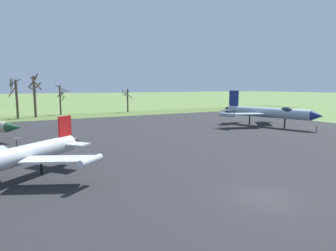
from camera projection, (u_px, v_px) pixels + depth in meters
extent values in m
plane|color=#607F42|center=(263.00, 198.00, 17.57)|extent=(600.00, 600.00, 0.00)
cube|color=#28282B|center=(138.00, 144.00, 33.68)|extent=(77.39, 61.99, 0.05)
cube|color=#536D34|center=(72.00, 116.00, 65.72)|extent=(137.39, 12.00, 0.06)
cone|color=#234C2D|center=(14.00, 127.00, 34.40)|extent=(2.20, 2.17, 1.18)
cylinder|color=black|center=(17.00, 144.00, 31.95)|extent=(0.08, 0.08, 0.74)
cube|color=white|center=(16.00, 139.00, 31.88)|extent=(0.53, 0.28, 0.38)
cylinder|color=silver|center=(11.00, 158.00, 19.59)|extent=(9.68, 8.12, 1.31)
cylinder|color=black|center=(72.00, 142.00, 25.04)|extent=(1.14, 1.17, 0.92)
cube|color=silver|center=(58.00, 159.00, 19.62)|extent=(4.79, 3.57, 0.12)
cylinder|color=silver|center=(91.00, 161.00, 19.28)|extent=(1.94, 1.69, 0.49)
cube|color=red|center=(65.00, 126.00, 24.17)|extent=(1.17, 0.98, 1.66)
cube|color=silver|center=(53.00, 142.00, 24.69)|extent=(2.15, 2.26, 0.12)
cube|color=silver|center=(77.00, 144.00, 23.77)|extent=(2.15, 2.26, 0.12)
cylinder|color=black|center=(41.00, 167.00, 22.05)|extent=(0.17, 0.17, 1.22)
cylinder|color=#8EA3B2|center=(267.00, 112.00, 48.67)|extent=(5.25, 14.06, 1.63)
cone|color=navy|center=(317.00, 116.00, 43.07)|extent=(1.87, 1.97, 1.50)
cylinder|color=black|center=(229.00, 110.00, 53.92)|extent=(1.33, 1.16, 1.14)
ellipsoid|color=#19232D|center=(287.00, 111.00, 46.27)|extent=(1.30, 2.46, 1.23)
cube|color=#8EA3B2|center=(244.00, 114.00, 47.39)|extent=(6.53, 4.32, 0.15)
cube|color=#8EA3B2|center=(267.00, 111.00, 52.73)|extent=(5.68, 6.20, 0.15)
cylinder|color=#8EA3B2|center=(227.00, 115.00, 46.06)|extent=(1.27, 2.68, 0.61)
cylinder|color=#8EA3B2|center=(270.00, 110.00, 55.62)|extent=(1.27, 2.68, 0.61)
cube|color=navy|center=(234.00, 98.00, 52.94)|extent=(0.67, 1.84, 2.72)
cube|color=#8EA3B2|center=(229.00, 110.00, 52.05)|extent=(2.79, 2.11, 0.15)
cube|color=#8EA3B2|center=(239.00, 109.00, 54.21)|extent=(2.79, 2.11, 0.15)
cylinder|color=black|center=(285.00, 124.00, 46.67)|extent=(0.22, 0.22, 1.52)
cylinder|color=black|center=(250.00, 120.00, 51.08)|extent=(0.22, 0.22, 1.52)
cylinder|color=black|center=(316.00, 129.00, 43.37)|extent=(0.08, 0.08, 0.74)
cube|color=white|center=(317.00, 126.00, 43.30)|extent=(0.50, 0.27, 0.36)
cylinder|color=brown|center=(17.00, 99.00, 60.85)|extent=(0.47, 0.47, 7.97)
cylinder|color=brown|center=(12.00, 91.00, 60.95)|extent=(1.74, 1.60, 2.25)
cylinder|color=brown|center=(11.00, 84.00, 59.99)|extent=(0.26, 2.03, 2.32)
cylinder|color=brown|center=(12.00, 82.00, 60.13)|extent=(0.35, 1.45, 1.71)
cylinder|color=brown|center=(15.00, 82.00, 61.30)|extent=(2.38, 0.49, 1.53)
cylinder|color=brown|center=(35.00, 97.00, 62.45)|extent=(0.53, 0.53, 8.79)
cylinder|color=brown|center=(38.00, 85.00, 62.95)|extent=(1.30, 1.91, 1.40)
cylinder|color=brown|center=(33.00, 82.00, 62.59)|extent=(1.65, 0.45, 2.06)
cylinder|color=brown|center=(32.00, 89.00, 61.42)|extent=(1.63, 1.18, 1.28)
cylinder|color=brown|center=(36.00, 77.00, 62.46)|extent=(1.08, 1.26, 1.50)
cylinder|color=brown|center=(36.00, 83.00, 61.37)|extent=(2.25, 0.94, 2.78)
cylinder|color=#42382D|center=(60.00, 100.00, 68.52)|extent=(0.37, 0.37, 6.87)
cylinder|color=#42382D|center=(63.00, 94.00, 68.79)|extent=(0.53, 1.35, 1.10)
cylinder|color=#42382D|center=(63.00, 98.00, 68.90)|extent=(0.44, 1.54, 1.17)
cylinder|color=#42382D|center=(61.00, 94.00, 69.24)|extent=(1.83, 0.89, 1.40)
cylinder|color=#42382D|center=(62.00, 89.00, 67.05)|extent=(3.02, 0.76, 1.60)
cylinder|color=#42382D|center=(61.00, 93.00, 68.84)|extent=(1.05, 0.85, 1.54)
cylinder|color=#42382D|center=(128.00, 101.00, 76.12)|extent=(0.38, 0.38, 5.91)
cylinder|color=#42382D|center=(125.00, 95.00, 75.08)|extent=(1.22, 1.80, 1.33)
cylinder|color=#42382D|center=(127.00, 94.00, 74.65)|extent=(2.51, 1.25, 2.19)
cylinder|color=#42382D|center=(127.00, 93.00, 76.43)|extent=(1.28, 0.37, 1.25)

